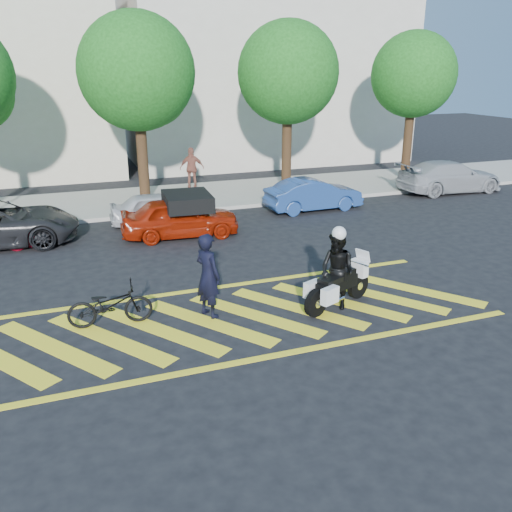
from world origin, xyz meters
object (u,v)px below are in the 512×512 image
object	(u,v)px
bicycle	(110,305)
red_convertible	(180,217)
parked_right	(313,195)
police_motorcycle	(337,286)
parked_far_right	(450,177)
officer_bike	(208,276)
parked_mid_right	(158,208)
officer_moto	(337,271)

from	to	relation	value
bicycle	red_convertible	xyz separation A→B (m)	(2.96, 5.99, 0.18)
red_convertible	parked_right	distance (m)	6.02
police_motorcycle	parked_far_right	xyz separation A→B (m)	(10.88, 9.39, 0.18)
red_convertible	officer_bike	bearing A→B (deg)	176.95
red_convertible	parked_mid_right	bearing A→B (deg)	16.41
red_convertible	parked_mid_right	xyz separation A→B (m)	(-0.39, 1.78, -0.08)
officer_bike	parked_far_right	size ratio (longest dim) A/B	0.40
police_motorcycle	parked_right	distance (m)	9.28
officer_bike	red_convertible	size ratio (longest dim) A/B	0.50
parked_right	officer_bike	bearing A→B (deg)	138.77
police_motorcycle	parked_mid_right	world-z (taller)	parked_mid_right
police_motorcycle	parked_far_right	bearing A→B (deg)	18.43
officer_bike	officer_moto	xyz separation A→B (m)	(2.97, -0.61, -0.06)
officer_bike	parked_far_right	bearing A→B (deg)	-82.74
bicycle	parked_far_right	distance (m)	18.14
red_convertible	parked_far_right	xyz separation A→B (m)	(13.09, 2.48, 0.04)
parked_right	parked_far_right	bearing A→B (deg)	-85.16
parked_mid_right	parked_far_right	size ratio (longest dim) A/B	0.70
parked_mid_right	red_convertible	bearing A→B (deg)	-165.92
police_motorcycle	parked_far_right	world-z (taller)	parked_far_right
officer_bike	officer_moto	world-z (taller)	officer_bike
parked_mid_right	parked_right	size ratio (longest dim) A/B	0.89
red_convertible	parked_far_right	world-z (taller)	parked_far_right
bicycle	parked_right	xyz separation A→B (m)	(8.75, 7.64, 0.15)
officer_bike	police_motorcycle	size ratio (longest dim) A/B	0.93
red_convertible	police_motorcycle	bearing A→B (deg)	-158.27
officer_bike	parked_right	xyz separation A→B (m)	(6.57, 7.94, -0.35)
officer_moto	parked_mid_right	bearing A→B (deg)	174.19
officer_moto	bicycle	bearing A→B (deg)	-122.38
bicycle	police_motorcycle	world-z (taller)	police_motorcycle
officer_bike	officer_moto	distance (m)	3.03
officer_bike	bicycle	distance (m)	2.25
red_convertible	parked_mid_right	size ratio (longest dim) A/B	1.14
bicycle	parked_mid_right	size ratio (longest dim) A/B	0.53
officer_moto	red_convertible	distance (m)	7.24
parked_right	parked_far_right	xyz separation A→B (m)	(7.30, 0.83, 0.07)
police_motorcycle	red_convertible	distance (m)	7.26
parked_mid_right	parked_right	distance (m)	6.18
parked_right	officer_moto	bearing A→B (deg)	155.55
bicycle	red_convertible	bearing A→B (deg)	-22.22
parked_mid_right	officer_moto	bearing A→B (deg)	-161.75
officer_moto	parked_right	distance (m)	9.28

